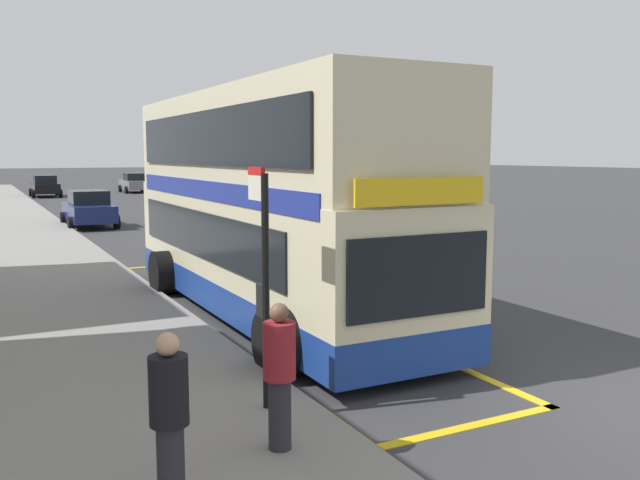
% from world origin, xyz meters
% --- Properties ---
extents(ground_plane, '(260.00, 260.00, 0.00)m').
position_xyz_m(ground_plane, '(0.00, 32.00, 0.00)').
color(ground_plane, '#333335').
extents(double_decker_bus, '(3.27, 10.35, 4.40)m').
position_xyz_m(double_decker_bus, '(-2.46, 7.28, 2.06)').
color(double_decker_bus, beige).
rests_on(double_decker_bus, ground).
extents(bus_bay_markings, '(2.82, 13.31, 0.01)m').
position_xyz_m(bus_bay_markings, '(-2.59, 7.46, 0.01)').
color(bus_bay_markings, gold).
rests_on(bus_bay_markings, ground).
extents(bus_stop_sign, '(0.09, 0.51, 2.91)m').
position_xyz_m(bus_stop_sign, '(-4.61, 2.30, 1.82)').
color(bus_stop_sign, black).
rests_on(bus_stop_sign, pavement_near).
extents(parked_car_grey_behind, '(2.09, 4.20, 1.62)m').
position_xyz_m(parked_car_grey_behind, '(4.53, 52.37, 0.80)').
color(parked_car_grey_behind, slate).
rests_on(parked_car_grey_behind, ground).
extents(parked_car_white_distant, '(2.09, 4.20, 1.62)m').
position_xyz_m(parked_car_white_distant, '(4.68, 33.54, 0.80)').
color(parked_car_white_distant, silver).
rests_on(parked_car_white_distant, ground).
extents(parked_car_black_far, '(2.09, 4.20, 1.62)m').
position_xyz_m(parked_car_black_far, '(-2.68, 49.66, 0.80)').
color(parked_car_black_far, black).
rests_on(parked_car_black_far, ground).
extents(parked_car_navy_across, '(2.09, 4.20, 1.62)m').
position_xyz_m(parked_car_navy_across, '(-3.09, 25.95, 0.80)').
color(parked_car_navy_across, navy).
rests_on(parked_car_navy_across, ground).
extents(pedestrian_waiting_near_sign, '(0.34, 0.34, 1.57)m').
position_xyz_m(pedestrian_waiting_near_sign, '(-6.27, 0.43, 0.99)').
color(pedestrian_waiting_near_sign, '#26262D').
rests_on(pedestrian_waiting_near_sign, pavement_near).
extents(pedestrian_further_back, '(0.34, 0.34, 1.55)m').
position_xyz_m(pedestrian_further_back, '(-4.94, 1.10, 0.98)').
color(pedestrian_further_back, '#26262D').
rests_on(pedestrian_further_back, pavement_near).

